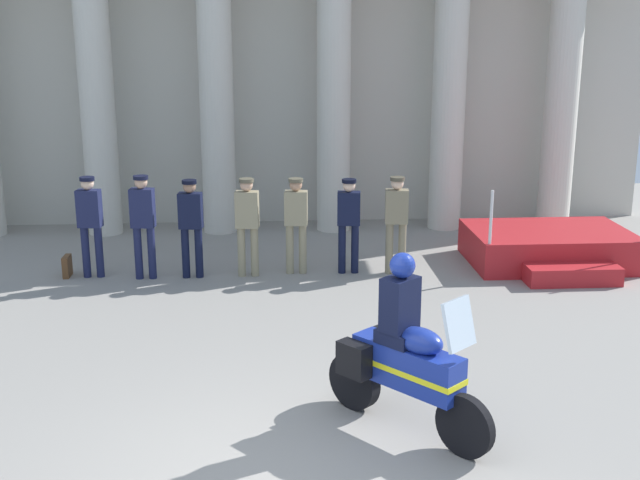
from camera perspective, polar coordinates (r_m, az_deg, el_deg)
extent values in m
cube|color=beige|center=(16.98, -7.27, 11.40)|extent=(18.10, 0.30, 6.06)
cylinder|color=beige|center=(16.38, -15.64, 9.30)|extent=(0.67, 0.67, 5.18)
cylinder|color=beige|center=(16.08, -7.40, 9.62)|extent=(0.67, 0.67, 5.18)
cylinder|color=beige|center=(16.10, 0.98, 9.75)|extent=(0.67, 0.67, 5.18)
cylinder|color=beige|center=(16.46, 9.18, 9.68)|extent=(0.67, 0.67, 5.18)
cylinder|color=beige|center=(17.13, 16.87, 9.43)|extent=(0.67, 0.67, 5.18)
cube|color=#B21E23|center=(14.67, 15.99, -0.44)|extent=(2.78, 1.89, 0.61)
cube|color=#B21E23|center=(13.64, 17.60, -2.38)|extent=(1.53, 0.50, 0.30)
cylinder|color=silver|center=(13.29, 12.13, 1.59)|extent=(0.05, 0.05, 0.90)
cylinder|color=#191E42|center=(13.83, -16.40, -0.84)|extent=(0.13, 0.13, 0.87)
cylinder|color=#191E42|center=(13.78, -15.51, -0.82)|extent=(0.13, 0.13, 0.87)
cube|color=#191E42|center=(13.63, -16.18, 2.18)|extent=(0.40, 0.26, 0.62)
sphere|color=beige|center=(13.54, -16.30, 3.90)|extent=(0.21, 0.21, 0.21)
cylinder|color=black|center=(13.53, -16.33, 4.22)|extent=(0.24, 0.24, 0.06)
cylinder|color=#191E42|center=(13.52, -12.86, -0.91)|extent=(0.13, 0.13, 0.88)
cylinder|color=#191E42|center=(13.48, -11.94, -0.90)|extent=(0.13, 0.13, 0.88)
cube|color=#191E42|center=(13.32, -12.58, 2.25)|extent=(0.40, 0.26, 0.64)
sphere|color=tan|center=(13.23, -12.69, 4.05)|extent=(0.21, 0.21, 0.21)
cylinder|color=black|center=(13.22, -12.71, 4.38)|extent=(0.24, 0.24, 0.06)
cylinder|color=black|center=(13.43, -9.59, -0.92)|extent=(0.13, 0.13, 0.85)
cylinder|color=black|center=(13.41, -8.65, -0.90)|extent=(0.13, 0.13, 0.85)
cube|color=black|center=(13.24, -9.25, 2.09)|extent=(0.40, 0.26, 0.59)
sphere|color=#997056|center=(13.16, -9.32, 3.79)|extent=(0.21, 0.21, 0.21)
cylinder|color=black|center=(13.15, -9.33, 4.13)|extent=(0.24, 0.24, 0.06)
cylinder|color=gray|center=(13.39, -5.64, -0.86)|extent=(0.13, 0.13, 0.84)
cylinder|color=gray|center=(13.38, -4.69, -0.84)|extent=(0.13, 0.13, 0.84)
cube|color=gray|center=(13.20, -5.24, 2.18)|extent=(0.40, 0.26, 0.61)
sphere|color=tan|center=(13.12, -5.28, 3.93)|extent=(0.21, 0.21, 0.21)
cylinder|color=brown|center=(13.10, -5.29, 4.27)|extent=(0.24, 0.24, 0.06)
cylinder|color=gray|center=(13.48, -2.17, -0.66)|extent=(0.13, 0.13, 0.85)
cylinder|color=gray|center=(13.49, -1.24, -0.64)|extent=(0.13, 0.13, 0.85)
cube|color=gray|center=(13.31, -1.73, 2.30)|extent=(0.40, 0.26, 0.58)
sphere|color=tan|center=(13.23, -1.74, 3.96)|extent=(0.21, 0.21, 0.21)
cylinder|color=brown|center=(13.22, -1.75, 4.30)|extent=(0.24, 0.24, 0.06)
cylinder|color=black|center=(13.50, 1.58, -0.64)|extent=(0.13, 0.13, 0.85)
cylinder|color=black|center=(13.52, 2.51, -0.62)|extent=(0.13, 0.13, 0.85)
cube|color=black|center=(13.34, 2.08, 2.28)|extent=(0.40, 0.26, 0.56)
sphere|color=beige|center=(13.26, 2.09, 3.91)|extent=(0.21, 0.21, 0.21)
cylinder|color=black|center=(13.24, 2.09, 4.24)|extent=(0.24, 0.24, 0.06)
cylinder|color=#7A7056|center=(13.53, 4.97, -0.59)|extent=(0.13, 0.13, 0.88)
cylinder|color=#7A7056|center=(13.56, 5.89, -0.58)|extent=(0.13, 0.13, 0.88)
cube|color=#7A7056|center=(13.37, 5.51, 2.40)|extent=(0.40, 0.26, 0.57)
sphere|color=beige|center=(13.29, 5.55, 4.05)|extent=(0.21, 0.21, 0.21)
cylinder|color=#494334|center=(13.28, 5.56, 4.38)|extent=(0.24, 0.24, 0.06)
cylinder|color=black|center=(8.05, 10.31, -12.95)|extent=(0.50, 0.55, 0.64)
cylinder|color=black|center=(8.85, 2.48, -10.02)|extent=(0.53, 0.57, 0.64)
cube|color=navy|center=(8.26, 6.27, -8.95)|extent=(1.06, 1.14, 0.44)
ellipsoid|color=navy|center=(8.05, 7.17, -7.16)|extent=(0.58, 0.60, 0.26)
cube|color=yellow|center=(8.27, 6.26, -9.08)|extent=(1.08, 1.16, 0.06)
cube|color=silver|center=(7.69, 9.90, -5.94)|extent=(0.40, 0.38, 0.47)
cube|color=black|center=(8.73, 4.77, -7.54)|extent=(0.37, 0.39, 0.36)
cube|color=black|center=(8.37, 2.44, -8.53)|extent=(0.37, 0.39, 0.36)
cube|color=black|center=(8.21, 5.67, -6.87)|extent=(0.52, 0.52, 0.14)
cube|color=black|center=(8.09, 5.73, -4.57)|extent=(0.44, 0.43, 0.56)
sphere|color=navy|center=(7.95, 5.92, -1.82)|extent=(0.26, 0.26, 0.26)
cube|color=brown|center=(14.01, -17.63, -1.80)|extent=(0.10, 0.32, 0.36)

